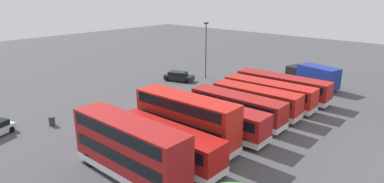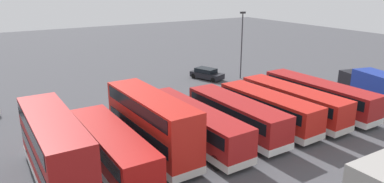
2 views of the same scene
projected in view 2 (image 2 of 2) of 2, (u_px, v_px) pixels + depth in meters
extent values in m
plane|color=#47474C|center=(160.00, 104.00, 37.82)|extent=(140.00, 140.00, 0.00)
cube|color=#A51919|center=(319.00, 95.00, 35.34)|extent=(2.89, 12.05, 2.60)
cube|color=silver|center=(317.00, 105.00, 35.64)|extent=(2.93, 12.10, 0.55)
cube|color=black|center=(319.00, 89.00, 35.16)|extent=(2.92, 11.26, 0.90)
cube|color=black|center=(274.00, 76.00, 40.00)|extent=(2.25, 0.12, 1.10)
cylinder|color=black|center=(275.00, 95.00, 38.76)|extent=(0.33, 1.11, 1.10)
cylinder|color=black|center=(290.00, 92.00, 39.93)|extent=(0.33, 1.11, 1.10)
cylinder|color=black|center=(352.00, 122.00, 31.39)|extent=(0.33, 1.11, 1.10)
cylinder|color=black|center=(367.00, 117.00, 32.56)|extent=(0.33, 1.11, 1.10)
cube|color=red|center=(293.00, 101.00, 33.37)|extent=(3.01, 11.19, 2.60)
cube|color=silver|center=(292.00, 112.00, 33.67)|extent=(3.05, 11.23, 0.55)
cube|color=black|center=(293.00, 95.00, 33.20)|extent=(3.04, 10.39, 0.90)
cube|color=black|center=(252.00, 82.00, 37.63)|extent=(2.25, 0.15, 1.10)
cylinder|color=black|center=(253.00, 103.00, 36.39)|extent=(0.35, 1.11, 1.10)
cylinder|color=black|center=(269.00, 99.00, 37.59)|extent=(0.35, 1.11, 1.10)
cylinder|color=black|center=(321.00, 130.00, 29.80)|extent=(0.35, 1.11, 1.10)
cylinder|color=black|center=(338.00, 124.00, 30.99)|extent=(0.35, 1.11, 1.10)
cube|color=red|center=(268.00, 108.00, 31.54)|extent=(3.07, 10.20, 2.60)
cube|color=silver|center=(268.00, 119.00, 31.84)|extent=(3.11, 10.25, 0.55)
cube|color=black|center=(269.00, 102.00, 31.36)|extent=(3.09, 9.41, 0.90)
cube|color=black|center=(231.00, 88.00, 35.37)|extent=(2.25, 0.18, 1.10)
cylinder|color=black|center=(231.00, 111.00, 34.13)|extent=(0.36, 1.11, 1.10)
cylinder|color=black|center=(249.00, 106.00, 35.34)|extent=(0.36, 1.11, 1.10)
cylinder|color=black|center=(291.00, 137.00, 28.38)|extent=(0.36, 1.11, 1.10)
cylinder|color=black|center=(309.00, 131.00, 29.59)|extent=(0.36, 1.11, 1.10)
cube|color=#A51919|center=(236.00, 115.00, 29.98)|extent=(2.82, 10.54, 2.60)
cube|color=silver|center=(236.00, 126.00, 30.28)|extent=(2.86, 10.58, 0.55)
cube|color=black|center=(236.00, 108.00, 29.80)|extent=(2.86, 9.74, 0.90)
cube|color=black|center=(201.00, 93.00, 34.04)|extent=(2.25, 0.12, 1.10)
cylinder|color=black|center=(199.00, 116.00, 32.81)|extent=(0.33, 1.11, 1.10)
cylinder|color=black|center=(219.00, 112.00, 33.97)|extent=(0.33, 1.11, 1.10)
cylinder|color=black|center=(257.00, 147.00, 26.63)|extent=(0.33, 1.11, 1.10)
cylinder|color=black|center=(278.00, 140.00, 27.80)|extent=(0.33, 1.11, 1.10)
cube|color=#A51919|center=(193.00, 123.00, 28.30)|extent=(3.01, 11.98, 2.60)
cube|color=silver|center=(193.00, 135.00, 28.60)|extent=(3.05, 12.02, 0.55)
cube|color=black|center=(193.00, 116.00, 28.12)|extent=(3.03, 11.19, 0.90)
cube|color=black|center=(157.00, 96.00, 32.89)|extent=(2.25, 0.15, 1.10)
cylinder|color=black|center=(154.00, 121.00, 31.65)|extent=(0.34, 1.11, 1.10)
cylinder|color=black|center=(176.00, 116.00, 32.84)|extent=(0.34, 1.11, 1.10)
cylinder|color=black|center=(217.00, 163.00, 24.40)|extent=(0.34, 1.11, 1.10)
cylinder|color=black|center=(242.00, 154.00, 25.59)|extent=(0.34, 1.11, 1.10)
cube|color=red|center=(151.00, 123.00, 26.18)|extent=(2.95, 10.23, 4.20)
cube|color=silver|center=(152.00, 146.00, 26.71)|extent=(3.00, 10.28, 0.55)
cube|color=black|center=(152.00, 126.00, 26.23)|extent=(2.98, 9.44, 0.90)
cube|color=black|center=(151.00, 104.00, 25.74)|extent=(2.98, 9.44, 0.90)
cube|color=black|center=(123.00, 106.00, 30.30)|extent=(2.25, 0.15, 1.10)
cylinder|color=black|center=(119.00, 134.00, 29.06)|extent=(0.34, 1.11, 1.10)
cylinder|color=black|center=(144.00, 128.00, 30.25)|extent=(0.34, 1.11, 1.10)
cylinder|color=black|center=(163.00, 172.00, 23.22)|extent=(0.34, 1.11, 1.10)
cylinder|color=black|center=(192.00, 163.00, 24.41)|extent=(0.34, 1.11, 1.10)
cube|color=#B71411|center=(112.00, 148.00, 24.07)|extent=(2.72, 10.72, 2.60)
cube|color=silver|center=(113.00, 162.00, 24.37)|extent=(2.76, 10.77, 0.55)
cube|color=black|center=(111.00, 140.00, 23.90)|extent=(2.77, 9.93, 0.90)
cube|color=black|center=(87.00, 115.00, 28.24)|extent=(2.25, 0.10, 1.10)
cylinder|color=black|center=(80.00, 145.00, 27.01)|extent=(0.32, 1.10, 1.10)
cylinder|color=black|center=(109.00, 138.00, 28.16)|extent=(0.32, 1.10, 1.10)
cube|color=#A51919|center=(55.00, 149.00, 22.15)|extent=(2.64, 10.40, 4.20)
cube|color=silver|center=(58.00, 175.00, 22.69)|extent=(2.68, 10.44, 0.55)
cube|color=black|center=(55.00, 152.00, 22.21)|extent=(2.70, 9.60, 0.90)
cube|color=black|center=(52.00, 126.00, 21.71)|extent=(2.70, 9.60, 0.90)
cube|color=black|center=(40.00, 124.00, 26.45)|extent=(2.25, 0.08, 1.10)
cylinder|color=black|center=(30.00, 157.00, 25.22)|extent=(0.31, 1.10, 1.10)
cylinder|color=black|center=(63.00, 149.00, 26.36)|extent=(0.31, 1.10, 1.10)
cube|color=navy|center=(379.00, 87.00, 37.51)|extent=(3.63, 5.91, 2.80)
cube|color=black|center=(353.00, 81.00, 40.99)|extent=(2.87, 2.49, 2.20)
cylinder|color=black|center=(344.00, 90.00, 40.94)|extent=(0.49, 1.04, 1.00)
cylinder|color=black|center=(360.00, 88.00, 41.64)|extent=(0.49, 1.04, 1.00)
cylinder|color=black|center=(382.00, 105.00, 35.96)|extent=(0.49, 1.04, 1.00)
cube|color=black|center=(207.00, 75.00, 47.25)|extent=(3.19, 4.76, 0.70)
cube|color=black|center=(206.00, 70.00, 47.19)|extent=(2.44, 3.05, 0.55)
cylinder|color=black|center=(220.00, 77.00, 46.94)|extent=(0.42, 0.68, 0.64)
cylinder|color=black|center=(213.00, 80.00, 45.75)|extent=(0.42, 0.68, 0.64)
cylinder|color=black|center=(201.00, 74.00, 48.87)|extent=(0.42, 0.68, 0.64)
cylinder|color=black|center=(194.00, 76.00, 47.68)|extent=(0.42, 0.68, 0.64)
cylinder|color=#38383D|center=(242.00, 47.00, 46.56)|extent=(0.16, 0.16, 8.41)
cube|color=#262628|center=(243.00, 13.00, 45.28)|extent=(0.70, 0.30, 0.24)
cylinder|color=#333338|center=(36.00, 110.00, 34.60)|extent=(0.60, 0.60, 0.95)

